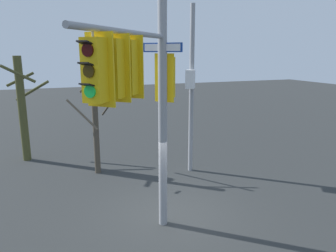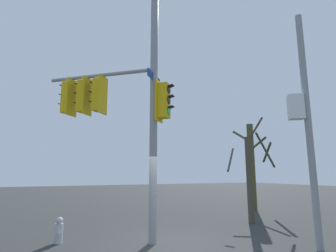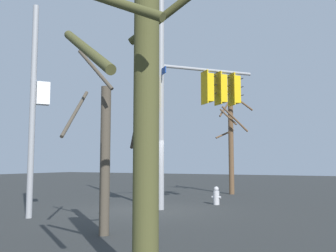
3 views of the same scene
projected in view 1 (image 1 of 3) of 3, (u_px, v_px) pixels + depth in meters
name	position (u px, v px, depth m)	size (l,w,h in m)	color
ground_plane	(173.00, 216.00, 9.80)	(80.00, 80.00, 0.00)	#2D2F2F
main_signal_pole_assembly	(151.00, 55.00, 7.36)	(4.69, 3.49, 9.35)	gray
secondary_pole_assembly	(191.00, 88.00, 12.74)	(0.51, 0.59, 6.74)	gray
bare_tree_across_street	(23.00, 107.00, 14.39)	(1.90, 2.01, 4.78)	#464725
bare_tree_corner	(96.00, 127.00, 12.92)	(2.12, 2.11, 4.37)	#453D32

